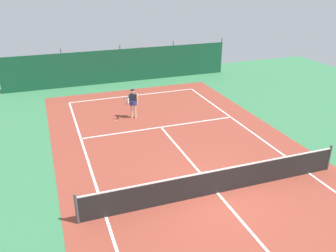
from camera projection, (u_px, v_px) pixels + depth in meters
ground_plane at (217, 193)px, 13.11m from camera, size 36.00×36.00×0.00m
court_surface at (217, 193)px, 13.11m from camera, size 11.02×26.60×0.01m
tennis_net at (218, 181)px, 12.91m from camera, size 10.12×0.10×1.10m
back_fence at (120, 71)px, 26.45m from camera, size 16.30×0.98×2.70m
tennis_player at (133, 102)px, 19.45m from camera, size 0.84×0.65×1.64m
tennis_ball_near_player at (116, 121)px, 19.40m from camera, size 0.07×0.07×0.07m
parked_car at (139, 60)px, 28.95m from camera, size 2.42×4.40×1.68m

